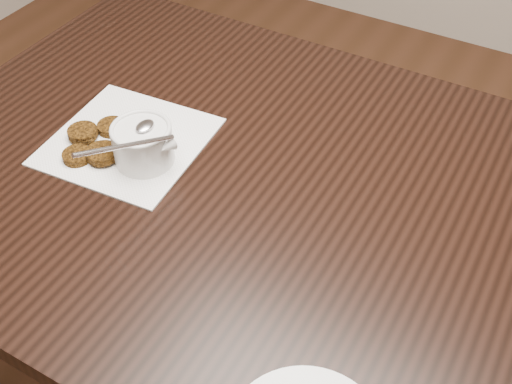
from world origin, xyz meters
TOP-DOWN VIEW (x-y plane):
  - table at (0.02, 0.07)m, footprint 1.38×0.89m
  - napkin at (-0.29, 0.05)m, footprint 0.28×0.28m
  - sauce_ramekin at (-0.23, 0.02)m, footprint 0.17×0.17m
  - patty_cluster at (-0.32, 0.02)m, footprint 0.26×0.26m

SIDE VIEW (x-z plane):
  - table at x=0.02m, z-range 0.00..0.75m
  - napkin at x=-0.29m, z-range 0.75..0.75m
  - patty_cluster at x=-0.32m, z-range 0.75..0.77m
  - sauce_ramekin at x=-0.23m, z-range 0.75..0.89m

